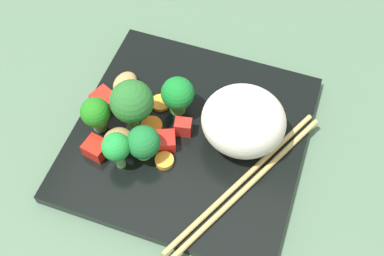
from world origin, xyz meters
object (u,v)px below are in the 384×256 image
(rice_mound, at_px, (243,121))
(chopstick_pair, at_px, (246,182))
(carrot_slice_1, at_px, (164,161))
(broccoli_floret_1, at_px, (178,95))
(square_plate, at_px, (189,137))

(rice_mound, relative_size, chopstick_pair, 0.42)
(chopstick_pair, bearing_deg, carrot_slice_1, 118.90)
(rice_mound, height_order, carrot_slice_1, rice_mound)
(broccoli_floret_1, height_order, chopstick_pair, broccoli_floret_1)
(square_plate, height_order, carrot_slice_1, carrot_slice_1)
(square_plate, relative_size, carrot_slice_1, 12.35)
(square_plate, height_order, rice_mound, rice_mound)
(rice_mound, xyz_separation_m, chopstick_pair, (0.05, 0.02, -0.04))
(rice_mound, distance_m, chopstick_pair, 0.07)
(square_plate, height_order, broccoli_floret_1, broccoli_floret_1)
(broccoli_floret_1, distance_m, carrot_slice_1, 0.08)
(rice_mound, height_order, broccoli_floret_1, rice_mound)
(rice_mound, distance_m, carrot_slice_1, 0.10)
(chopstick_pair, bearing_deg, rice_mound, 48.43)
(carrot_slice_1, height_order, chopstick_pair, same)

